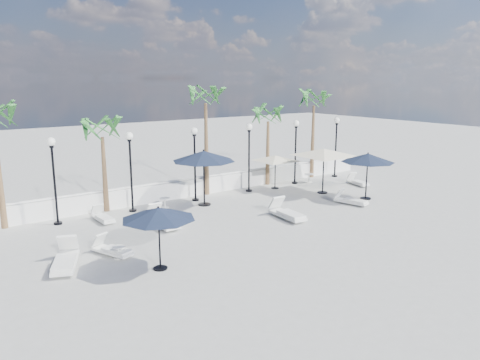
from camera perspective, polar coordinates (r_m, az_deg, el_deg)
ground at (r=19.60m, az=4.29°, el=-6.46°), size 100.00×100.00×0.00m
balustrade at (r=25.45m, az=-6.59°, el=-1.01°), size 26.00×0.30×1.01m
lamppost_1 at (r=21.61m, az=-21.80°, el=1.28°), size 0.36×0.36×3.84m
lamppost_2 at (r=22.67m, az=-13.22°, el=2.32°), size 0.36×0.36×3.84m
lamppost_3 at (r=24.20m, az=-5.55°, el=3.21°), size 0.36×0.36×3.84m
lamppost_4 at (r=26.11m, az=1.11°, el=3.93°), size 0.36×0.36×3.84m
lamppost_5 at (r=28.33m, az=6.80°, el=4.51°), size 0.36×0.36×3.84m
lamppost_6 at (r=30.78m, az=11.64°, el=4.96°), size 0.36×0.36×3.84m
palm_1 at (r=22.89m, az=-16.47°, el=5.43°), size 2.60×2.60×4.70m
palm_2 at (r=25.23m, az=-4.22°, el=9.60°), size 2.60×2.60×6.10m
palm_3 at (r=27.80m, az=3.46°, el=7.45°), size 2.60×2.60×4.90m
palm_4 at (r=30.21m, az=9.00°, el=9.19°), size 2.60×2.60×5.70m
lounger_0 at (r=17.14m, az=-20.51°, el=-9.07°), size 1.48×2.27×0.81m
lounger_1 at (r=17.79m, az=-15.33°, el=-8.14°), size 1.12×1.78×0.64m
lounger_2 at (r=20.59m, az=-9.47°, el=-4.88°), size 0.72×2.15×0.80m
lounger_3 at (r=21.91m, az=-16.37°, el=-4.34°), size 0.60×1.65×0.61m
lounger_4 at (r=21.53m, az=5.75°, el=-4.01°), size 0.87×2.17×0.80m
lounger_5 at (r=24.49m, az=13.36°, el=-2.40°), size 0.96×1.81×0.65m
lounger_6 at (r=28.97m, az=14.17°, el=-0.21°), size 0.84×1.69×0.61m
side_table_0 at (r=17.38m, az=-14.60°, el=-8.40°), size 0.45×0.45×0.44m
side_table_1 at (r=23.49m, az=-9.15°, el=-2.65°), size 0.51×0.51×0.49m
side_table_2 at (r=29.09m, az=8.41°, el=0.34°), size 0.56×0.56×0.54m
parasol_navy_left at (r=15.62m, az=-9.92°, el=-4.08°), size 2.49×2.49×2.20m
parasol_navy_mid at (r=23.28m, az=-4.45°, el=2.90°), size 3.18×3.18×2.85m
parasol_navy_right at (r=25.37m, az=15.32°, el=2.59°), size 2.80×2.80×2.51m
parasol_cream_sq_a at (r=26.14m, az=10.22°, el=3.74°), size 5.48×5.48×2.69m
parasol_cream_sq_b at (r=27.00m, az=4.34°, el=2.97°), size 4.17×4.17×2.09m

